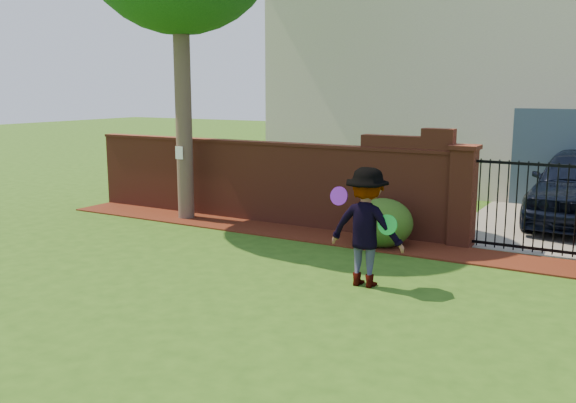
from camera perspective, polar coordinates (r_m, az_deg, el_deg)
The scene contains 12 objects.
ground at distance 9.51m, azimuth -5.31°, elevation -7.47°, with size 80.00×80.00×0.01m, color #284E13.
mulch_bed at distance 12.71m, azimuth -0.10°, elevation -2.77°, with size 11.10×1.08×0.03m, color #3D150B.
brick_wall at distance 13.64m, azimuth -2.55°, elevation 2.02°, with size 8.70×0.31×2.16m.
pillar_left at distance 11.89m, azimuth 15.66°, elevation 0.54°, with size 0.50×0.50×1.88m.
iron_gate at distance 11.69m, azimuth 20.86°, elevation -0.42°, with size 1.78×0.03×1.60m.
driveway at distance 15.74m, azimuth 23.07°, elevation -1.10°, with size 3.20×8.00×0.01m, color slate.
house at distance 19.83m, azimuth 17.95°, elevation 10.60°, with size 12.40×6.40×6.30m.
paper_notice at distance 13.88m, azimuth -9.90°, elevation 4.40°, with size 0.20×0.01×0.28m, color white.
shrub_left at distance 11.62m, azimuth 8.64°, elevation -1.93°, with size 1.11×1.11×0.90m, color #1D4815.
man at distance 9.21m, azimuth 7.05°, elevation -2.37°, with size 1.14×0.66×1.77m, color gray.
frisbee_purple at distance 9.27m, azimuth 4.68°, elevation 0.51°, with size 0.28×0.28×0.03m, color #6A1BAE.
frisbee_green at distance 8.99m, azimuth 9.06°, elevation -2.11°, with size 0.30×0.30×0.03m, color green.
Camera 1 is at (5.27, -7.37, 2.90)m, focal length 38.99 mm.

